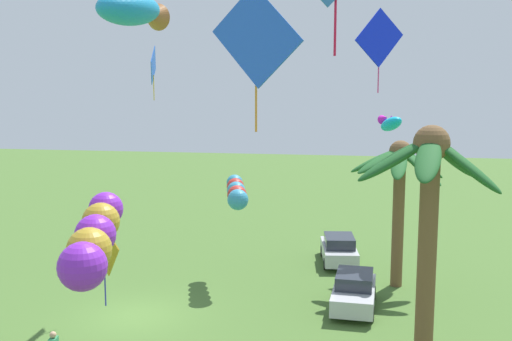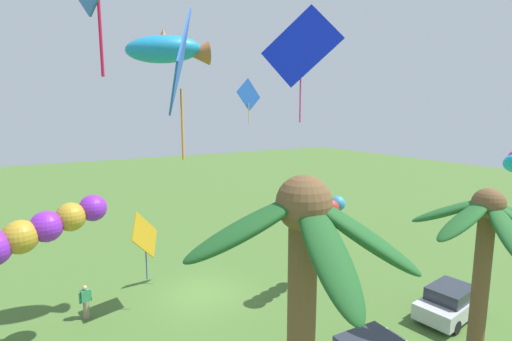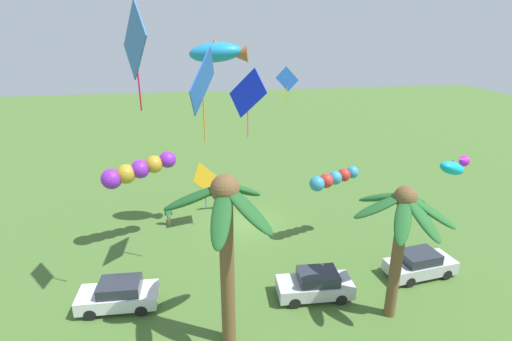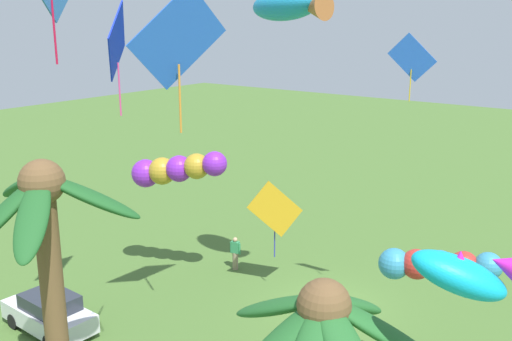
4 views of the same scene
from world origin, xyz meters
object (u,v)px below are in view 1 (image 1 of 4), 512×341
Objects in this scene: parked_car_2 at (339,249)px; kite_fish_5 at (390,123)px; kite_diamond_2 at (256,38)px; kite_tube_3 at (236,192)px; palm_tree_0 at (399,177)px; kite_diamond_4 at (153,66)px; kite_diamond_0 at (104,248)px; kite_diamond_1 at (379,39)px; palm_tree_1 at (429,192)px; kite_tube_8 at (94,239)px; kite_fish_6 at (132,10)px; parked_car_1 at (354,291)px.

kite_fish_5 is (0.82, 2.41, 6.76)m from parked_car_2.
kite_diamond_2 reaches higher than kite_tube_3.
palm_tree_0 is 12.10m from kite_diamond_4.
kite_diamond_0 is 1.17× the size of kite_diamond_1.
kite_fish_5 is (-2.37, -0.36, 2.32)m from palm_tree_0.
palm_tree_0 is 11.42m from kite_diamond_2.
palm_tree_1 is at bearing 4.29° from kite_fish_5.
kite_tube_8 is at bearing -53.05° from kite_diamond_1.
kite_fish_5 is at bearing 156.17° from kite_diamond_2.
kite_diamond_4 is at bearing -52.28° from parked_car_2.
palm_tree_1 is 1.70× the size of kite_diamond_2.
kite_tube_8 is at bearing 8.48° from kite_fish_6.
kite_diamond_1 is 4.26m from kite_diamond_2.
palm_tree_1 is at bearing 25.88° from parked_car_1.
kite_fish_6 is at bearing -171.52° from kite_tube_8.
kite_fish_5 is (-10.87, 4.80, -3.29)m from kite_diamond_2.
parked_car_2 is at bearing 146.33° from kite_fish_6.
parked_car_1 is 1.39× the size of kite_diamond_1.
parked_car_2 is 7.22m from kite_fish_5.
kite_diamond_2 is at bearing 137.33° from kite_tube_8.
palm_tree_0 reaches higher than parked_car_2.
kite_fish_6 reaches higher than kite_diamond_1.
kite_tube_8 is (4.64, -9.40, -0.79)m from palm_tree_1.
palm_tree_0 is 1.45× the size of kite_diamond_2.
kite_tube_3 reaches higher than kite_diamond_0.
kite_diamond_2 is at bearing 89.76° from kite_diamond_0.
parked_car_1 is 6.48m from parked_car_2.
kite_diamond_2 is at bearing 75.64° from kite_fish_6.
kite_diamond_0 is (5.25, -8.74, 2.87)m from parked_car_1.
palm_tree_0 is 7.59m from kite_tube_3.
parked_car_1 is at bearing 7.72° from parked_car_2.
parked_car_2 is 1.43× the size of kite_diamond_1.
kite_fish_5 reaches higher than kite_tube_8.
kite_fish_5 is 0.53× the size of kite_fish_6.
parked_car_2 is at bearing 146.02° from kite_diamond_0.
kite_fish_6 reaches higher than parked_car_2.
kite_diamond_4 reaches higher than palm_tree_0.
kite_tube_3 reaches higher than parked_car_1.
kite_fish_5 is at bearing 112.11° from kite_tube_3.
parked_car_1 is 1.06× the size of kite_fish_6.
kite_diamond_0 is (11.67, -7.87, 2.87)m from parked_car_2.
parked_car_2 is at bearing 127.72° from kite_diamond_4.
kite_fish_6 is (-0.68, -10.19, 6.05)m from palm_tree_1.
kite_diamond_1 is at bearing 113.16° from kite_diamond_2.
kite_diamond_2 is 4.89m from kite_fish_6.
kite_diamond_0 is at bearing -158.30° from kite_tube_8.
kite_diamond_1 is (6.83, -1.25, 5.67)m from palm_tree_0.
kite_diamond_1 is 0.64× the size of kite_tube_8.
kite_fish_6 is at bearing -44.15° from kite_fish_5.
parked_car_2 is 1.22× the size of kite_diamond_0.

